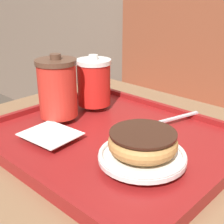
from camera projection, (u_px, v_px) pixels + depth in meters
serving_tray at (112, 138)px, 0.62m from camera, size 0.47×0.40×0.02m
napkin_paper at (50, 134)px, 0.60m from camera, size 0.11×0.10×0.00m
coffee_cup_front at (57, 88)px, 0.67m from camera, size 0.09×0.09×0.14m
coffee_cup_rear at (94, 82)px, 0.74m from camera, size 0.08×0.08×0.12m
plate_with_chocolate_donut at (142, 156)px, 0.51m from camera, size 0.15×0.15×0.01m
donut_chocolate_glazed at (143, 142)px, 0.50m from camera, size 0.11×0.11×0.04m
spoon at (157, 122)px, 0.64m from camera, size 0.06×0.16×0.01m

